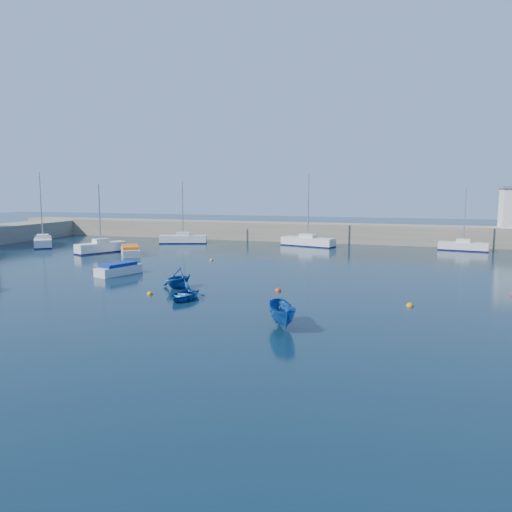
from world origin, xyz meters
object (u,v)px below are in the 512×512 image
(sailboat_4, at_px, (43,241))
(dinghy_left, at_px, (178,278))
(sailboat_3, at_px, (101,247))
(sailboat_7, at_px, (463,246))
(dinghy_center, at_px, (184,295))
(sailboat_6, at_px, (308,241))
(motorboat_2, at_px, (130,251))
(motorboat_1, at_px, (119,269))
(dinghy_right, at_px, (283,315))
(sailboat_5, at_px, (183,239))

(sailboat_4, relative_size, dinghy_left, 3.28)
(sailboat_3, xyz_separation_m, dinghy_left, (18.31, -16.48, 0.11))
(sailboat_7, distance_m, dinghy_center, 41.03)
(sailboat_6, height_order, dinghy_center, sailboat_6)
(sailboat_7, bearing_deg, sailboat_3, 119.53)
(sailboat_6, relative_size, motorboat_2, 1.74)
(motorboat_1, height_order, dinghy_right, dinghy_right)
(sailboat_6, distance_m, dinghy_center, 34.45)
(sailboat_3, xyz_separation_m, sailboat_5, (4.85, 12.33, -0.05))
(motorboat_1, xyz_separation_m, motorboat_2, (-6.08, 11.83, 0.02))
(sailboat_3, distance_m, dinghy_left, 24.64)
(sailboat_5, xyz_separation_m, motorboat_2, (-0.35, -13.19, -0.10))
(motorboat_1, relative_size, dinghy_center, 1.45)
(dinghy_right, bearing_deg, motorboat_2, 111.92)
(dinghy_left, bearing_deg, dinghy_center, -45.92)
(sailboat_4, xyz_separation_m, motorboat_2, (15.92, -4.43, -0.10))
(sailboat_6, relative_size, dinghy_left, 3.20)
(motorboat_1, bearing_deg, sailboat_7, 58.60)
(sailboat_5, bearing_deg, dinghy_right, -165.80)
(dinghy_right, bearing_deg, sailboat_5, 99.28)
(sailboat_5, bearing_deg, dinghy_left, -173.55)
(sailboat_7, relative_size, dinghy_right, 2.17)
(sailboat_4, bearing_deg, motorboat_2, -55.74)
(dinghy_left, bearing_deg, sailboat_6, 95.88)
(sailboat_5, xyz_separation_m, dinghy_left, (13.46, -28.81, 0.17))
(motorboat_1, bearing_deg, dinghy_center, -20.30)
(sailboat_3, relative_size, motorboat_2, 1.49)
(sailboat_3, height_order, sailboat_7, sailboat_3)
(sailboat_4, bearing_deg, motorboat_1, -76.65)
(sailboat_3, relative_size, motorboat_1, 1.80)
(motorboat_2, bearing_deg, dinghy_center, -85.18)
(sailboat_5, relative_size, sailboat_7, 1.11)
(sailboat_5, bearing_deg, sailboat_3, 139.93)
(sailboat_7, height_order, dinghy_left, sailboat_7)
(dinghy_right, bearing_deg, dinghy_left, 118.11)
(sailboat_7, distance_m, motorboat_1, 41.57)
(sailboat_6, distance_m, motorboat_2, 23.26)
(sailboat_5, distance_m, sailboat_7, 36.70)
(sailboat_4, bearing_deg, sailboat_3, -57.52)
(dinghy_center, bearing_deg, sailboat_3, 137.13)
(sailboat_3, xyz_separation_m, sailboat_6, (22.15, 14.29, -0.03))
(dinghy_center, distance_m, dinghy_left, 4.29)
(motorboat_1, bearing_deg, sailboat_4, 160.06)
(sailboat_7, bearing_deg, dinghy_center, 158.77)
(sailboat_7, height_order, dinghy_center, sailboat_7)
(sailboat_7, height_order, motorboat_2, sailboat_7)
(sailboat_6, bearing_deg, dinghy_center, -166.25)
(dinghy_right, bearing_deg, motorboat_1, 122.93)
(sailboat_6, xyz_separation_m, motorboat_2, (-17.66, -15.15, -0.12))
(sailboat_3, distance_m, sailboat_7, 44.12)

